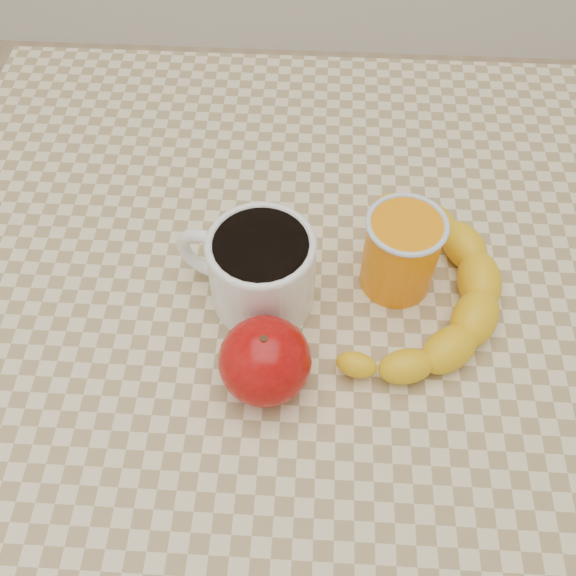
# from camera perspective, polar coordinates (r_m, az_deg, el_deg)

# --- Properties ---
(ground) EXTENTS (3.00, 3.00, 0.00)m
(ground) POSITION_cam_1_polar(r_m,az_deg,el_deg) (1.33, -0.00, -19.41)
(ground) COLOR tan
(ground) RESTS_ON ground
(table) EXTENTS (0.80, 0.80, 0.75)m
(table) POSITION_cam_1_polar(r_m,az_deg,el_deg) (0.71, -0.00, -4.88)
(table) COLOR beige
(table) RESTS_ON ground
(coffee_mug) EXTENTS (0.15, 0.13, 0.09)m
(coffee_mug) POSITION_cam_1_polar(r_m,az_deg,el_deg) (0.61, -2.59, 1.83)
(coffee_mug) COLOR white
(coffee_mug) RESTS_ON table
(orange_juice_glass) EXTENTS (0.08, 0.08, 0.09)m
(orange_juice_glass) POSITION_cam_1_polar(r_m,az_deg,el_deg) (0.63, 10.01, 3.19)
(orange_juice_glass) COLOR orange
(orange_juice_glass) RESTS_ON table
(apple) EXTENTS (0.11, 0.11, 0.08)m
(apple) POSITION_cam_1_polar(r_m,az_deg,el_deg) (0.56, -2.06, -6.48)
(apple) COLOR #8B0408
(apple) RESTS_ON table
(banana) EXTENTS (0.37, 0.40, 0.04)m
(banana) POSITION_cam_1_polar(r_m,az_deg,el_deg) (0.63, 11.47, -0.09)
(banana) COLOR yellow
(banana) RESTS_ON table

